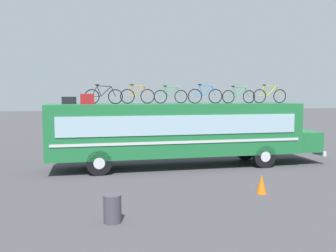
{
  "coord_description": "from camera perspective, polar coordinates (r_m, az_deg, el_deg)",
  "views": [
    {
      "loc": [
        -4.09,
        -17.0,
        3.56
      ],
      "look_at": [
        -0.41,
        0.0,
        1.99
      ],
      "focal_mm": 39.0,
      "sensor_mm": 36.0,
      "label": 1
    }
  ],
  "objects": [
    {
      "name": "luggage_bag_2",
      "position": [
        16.7,
        -12.51,
        4.13
      ],
      "size": [
        0.6,
        0.34,
        0.47
      ],
      "primitive_type": "cube",
      "color": "maroon",
      "rests_on": "bus"
    },
    {
      "name": "rooftop_bicycle_1",
      "position": [
        16.87,
        -10.03,
        4.67
      ],
      "size": [
        1.73,
        0.44,
        0.9
      ],
      "color": "black",
      "rests_on": "bus"
    },
    {
      "name": "rooftop_bicycle_3",
      "position": [
        17.68,
        0.42,
        4.73
      ],
      "size": [
        1.67,
        0.44,
        0.87
      ],
      "color": "black",
      "rests_on": "bus"
    },
    {
      "name": "rooftop_bicycle_2",
      "position": [
        17.5,
        -4.8,
        4.77
      ],
      "size": [
        1.66,
        0.44,
        0.92
      ],
      "color": "black",
      "rests_on": "bus"
    },
    {
      "name": "rooftop_bicycle_4",
      "position": [
        17.68,
        5.83,
        4.78
      ],
      "size": [
        1.74,
        0.44,
        0.94
      ],
      "color": "black",
      "rests_on": "bus"
    },
    {
      "name": "rooftop_bicycle_6",
      "position": [
        18.91,
        15.59,
        4.63
      ],
      "size": [
        1.8,
        0.44,
        0.93
      ],
      "color": "black",
      "rests_on": "bus"
    },
    {
      "name": "traffic_cone",
      "position": [
        13.52,
        14.41,
        -8.77
      ],
      "size": [
        0.35,
        0.35,
        0.69
      ],
      "primitive_type": "cone",
      "color": "orange",
      "rests_on": "ground"
    },
    {
      "name": "rooftop_bicycle_5",
      "position": [
        18.21,
        10.97,
        4.64
      ],
      "size": [
        1.72,
        0.44,
        0.86
      ],
      "color": "black",
      "rests_on": "bus"
    },
    {
      "name": "ground_plane",
      "position": [
        17.84,
        1.28,
        -6.36
      ],
      "size": [
        120.0,
        120.0,
        0.0
      ],
      "primitive_type": "plane",
      "color": "#423F44"
    },
    {
      "name": "trash_bin",
      "position": [
        10.41,
        -8.68,
        -12.65
      ],
      "size": [
        0.49,
        0.49,
        0.78
      ],
      "primitive_type": "cylinder",
      "color": "#3F3F47",
      "rests_on": "ground"
    },
    {
      "name": "luggage_bag_1",
      "position": [
        17.37,
        -15.2,
        3.89
      ],
      "size": [
        0.63,
        0.52,
        0.33
      ],
      "primitive_type": "cube",
      "color": "black",
      "rests_on": "bus"
    },
    {
      "name": "bus",
      "position": [
        17.63,
        2.1,
        -0.59
      ],
      "size": [
        13.37,
        2.59,
        3.07
      ],
      "color": "#1E6B38",
      "rests_on": "ground"
    }
  ]
}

